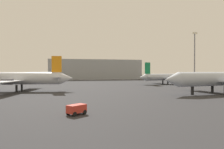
{
  "coord_description": "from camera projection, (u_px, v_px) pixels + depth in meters",
  "views": [
    {
      "loc": [
        -3.72,
        -9.5,
        5.54
      ],
      "look_at": [
        6.28,
        37.09,
        4.81
      ],
      "focal_mm": 33.05,
      "sensor_mm": 36.0,
      "label": 1
    }
  ],
  "objects": [
    {
      "name": "light_mast_right",
      "position": [
        195.0,
        55.0,
        95.95
      ],
      "size": [
        2.4,
        0.5,
        23.8
      ],
      "color": "slate",
      "rests_on": "ground_plane"
    },
    {
      "name": "airplane_far_left",
      "position": [
        167.0,
        77.0,
        89.36
      ],
      "size": [
        28.78,
        18.51,
        9.2
      ],
      "rotation": [
        0.0,
        0.0,
        0.25
      ],
      "color": "#B2BCCC",
      "rests_on": "ground_plane"
    },
    {
      "name": "baggage_cart",
      "position": [
        77.0,
        109.0,
        26.21
      ],
      "size": [
        2.69,
        2.51,
        1.3
      ],
      "rotation": [
        0.0,
        0.0,
        0.67
      ],
      "color": "red",
      "rests_on": "ground_plane"
    },
    {
      "name": "terminal_building",
      "position": [
        95.0,
        70.0,
        145.11
      ],
      "size": [
        61.7,
        21.91,
        13.42
      ],
      "primitive_type": "cube",
      "color": "#999EA3",
      "rests_on": "ground_plane"
    },
    {
      "name": "airplane_distant",
      "position": [
        15.0,
        78.0,
        56.44
      ],
      "size": [
        32.14,
        26.74,
        9.76
      ],
      "rotation": [
        0.0,
        0.0,
        2.96
      ],
      "color": "silver",
      "rests_on": "ground_plane"
    },
    {
      "name": "airplane_on_taxiway",
      "position": [
        216.0,
        79.0,
        50.89
      ],
      "size": [
        30.05,
        23.04,
        11.68
      ],
      "rotation": [
        0.0,
        0.0,
        3.31
      ],
      "color": "#B2BCCC",
      "rests_on": "ground_plane"
    }
  ]
}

